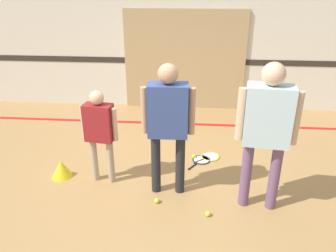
% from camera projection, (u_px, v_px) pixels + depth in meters
% --- Properties ---
extents(ground_plane, '(16.00, 16.00, 0.00)m').
position_uv_depth(ground_plane, '(153.00, 185.00, 4.55)').
color(ground_plane, '#A87F4C').
extents(wall_back, '(16.00, 0.07, 3.20)m').
position_uv_depth(wall_back, '(171.00, 33.00, 6.75)').
color(wall_back, silver).
rests_on(wall_back, ground_plane).
extents(wall_panel, '(2.54, 0.05, 2.08)m').
position_uv_depth(wall_panel, '(184.00, 61.00, 6.90)').
color(wall_panel, tan).
rests_on(wall_panel, ground_plane).
extents(floor_stripe, '(14.40, 0.10, 0.01)m').
position_uv_depth(floor_stripe, '(167.00, 123.00, 6.49)').
color(floor_stripe, red).
rests_on(floor_stripe, ground_plane).
extents(person_instructor, '(0.66, 0.28, 1.74)m').
position_uv_depth(person_instructor, '(168.00, 117.00, 3.99)').
color(person_instructor, '#232328').
rests_on(person_instructor, ground_plane).
extents(person_student_left, '(0.50, 0.25, 1.33)m').
position_uv_depth(person_student_left, '(99.00, 127.00, 4.32)').
color(person_student_left, tan).
rests_on(person_student_left, ground_plane).
extents(person_student_right, '(0.69, 0.34, 1.83)m').
position_uv_depth(person_student_right, '(267.00, 123.00, 3.68)').
color(person_student_right, '#6B4C70').
rests_on(person_student_right, ground_plane).
extents(racket_spare_on_floor, '(0.40, 0.51, 0.03)m').
position_uv_depth(racket_spare_on_floor, '(201.00, 160.00, 5.15)').
color(racket_spare_on_floor, '#28282D').
rests_on(racket_spare_on_floor, ground_plane).
extents(racket_second_spare, '(0.47, 0.44, 0.03)m').
position_uv_depth(racket_second_spare, '(209.00, 157.00, 5.24)').
color(racket_second_spare, '#C6D838').
rests_on(racket_second_spare, ground_plane).
extents(tennis_ball_near_instructor, '(0.07, 0.07, 0.07)m').
position_uv_depth(tennis_ball_near_instructor, '(157.00, 201.00, 4.17)').
color(tennis_ball_near_instructor, '#CCE038').
rests_on(tennis_ball_near_instructor, ground_plane).
extents(tennis_ball_by_spare_racket, '(0.07, 0.07, 0.07)m').
position_uv_depth(tennis_ball_by_spare_racket, '(194.00, 157.00, 5.21)').
color(tennis_ball_by_spare_racket, '#CCE038').
rests_on(tennis_ball_by_spare_racket, ground_plane).
extents(tennis_ball_stray_left, '(0.07, 0.07, 0.07)m').
position_uv_depth(tennis_ball_stray_left, '(208.00, 214.00, 3.94)').
color(tennis_ball_stray_left, '#CCE038').
rests_on(tennis_ball_stray_left, ground_plane).
extents(training_cone, '(0.29, 0.29, 0.26)m').
position_uv_depth(training_cone, '(62.00, 169.00, 4.70)').
color(training_cone, yellow).
rests_on(training_cone, ground_plane).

